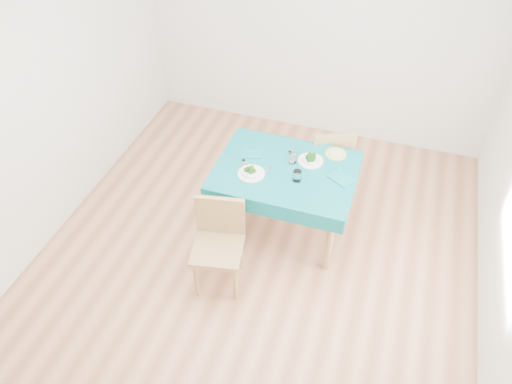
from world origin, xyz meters
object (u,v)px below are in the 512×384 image
(table, at_px, (284,200))
(bowl_near, at_px, (251,171))
(chair_far, at_px, (329,150))
(bowl_far, at_px, (311,158))
(chair_near, at_px, (217,242))
(side_plate, at_px, (336,154))

(table, height_order, bowl_near, bowl_near)
(chair_far, relative_size, bowl_far, 4.37)
(bowl_near, bearing_deg, bowl_far, 36.80)
(bowl_near, bearing_deg, table, 30.59)
(chair_near, bearing_deg, chair_far, 56.58)
(bowl_near, height_order, side_plate, bowl_near)
(bowl_far, height_order, side_plate, bowl_far)
(chair_far, bearing_deg, bowl_near, 34.70)
(chair_near, height_order, bowl_near, chair_near)
(bowl_far, bearing_deg, chair_far, 81.04)
(table, bearing_deg, bowl_far, 44.47)
(table, xyz_separation_m, chair_far, (0.27, 0.71, 0.14))
(bowl_near, height_order, bowl_far, bowl_near)
(chair_near, bearing_deg, side_plate, 46.60)
(bowl_near, distance_m, bowl_far, 0.57)
(table, height_order, chair_near, chair_near)
(bowl_near, bearing_deg, chair_far, 58.02)
(table, xyz_separation_m, bowl_near, (-0.28, -0.16, 0.42))
(table, relative_size, chair_near, 1.20)
(table, height_order, side_plate, side_plate)
(bowl_far, bearing_deg, bowl_near, -143.20)
(bowl_far, distance_m, side_plate, 0.27)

